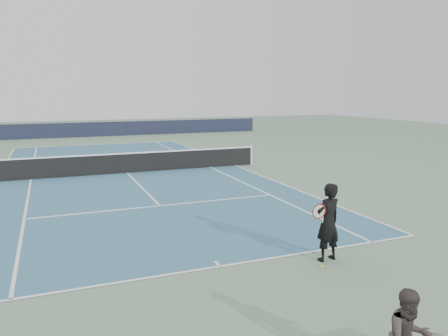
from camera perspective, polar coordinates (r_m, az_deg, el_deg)
name	(u,v)px	position (r m, az deg, el deg)	size (l,w,h in m)	color
ground	(127,173)	(20.83, -12.53, -0.66)	(80.00, 80.00, 0.00)	slate
court_surface	(127,173)	(20.83, -12.54, -0.64)	(10.97, 23.77, 0.01)	#366481
tennis_net	(127,162)	(20.75, -12.59, 0.71)	(12.90, 0.10, 1.07)	silver
windscreen_far	(91,130)	(38.38, -17.02, 4.83)	(30.00, 0.25, 1.20)	black
tennis_player	(328,222)	(10.06, 13.40, -6.89)	(0.82, 0.59, 1.78)	black
tennis_ball	(322,267)	(9.88, 12.64, -12.45)	(0.07, 0.07, 0.07)	yellow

